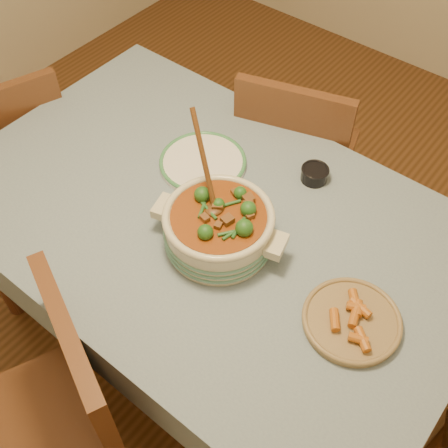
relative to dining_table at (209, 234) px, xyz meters
The scene contains 9 objects.
floor 0.66m from the dining_table, ahead, with size 4.50×4.50×0.00m, color #4D2E16.
dining_table is the anchor object (origin of this frame).
stew_casserole 0.20m from the dining_table, 34.19° to the right, with size 0.41×0.38×0.38m.
white_plate 0.25m from the dining_table, 134.56° to the left, with size 0.33×0.33×0.03m.
condiment_bowl 0.40m from the dining_table, 63.52° to the left, with size 0.11×0.11×0.05m.
fried_plate 0.55m from the dining_table, ahead, with size 0.32×0.32×0.05m.
chair_far 0.64m from the dining_table, 96.41° to the left, with size 0.54×0.54×0.92m.
chair_near 0.71m from the dining_table, 88.56° to the right, with size 0.59×0.59×0.97m.
chair_left 1.01m from the dining_table, behind, with size 0.52×0.52×0.87m.
Camera 1 is at (0.75, -0.85, 2.09)m, focal length 45.00 mm.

